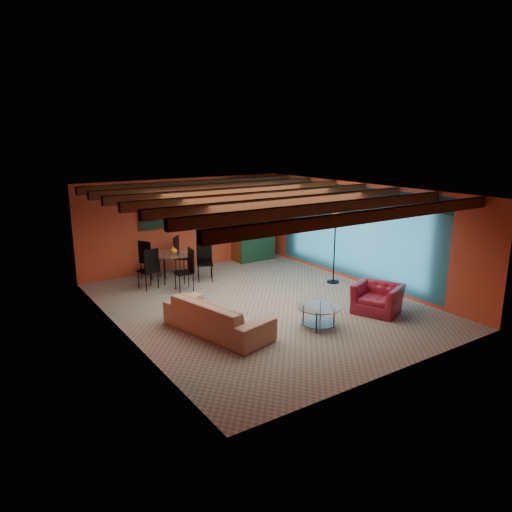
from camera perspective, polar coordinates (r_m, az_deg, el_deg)
room at (r=10.83m, az=0.26°, el=6.13°), size 6.52×8.01×2.71m
sofa at (r=9.71m, az=-4.65°, el=-7.17°), size 1.49×2.55×0.70m
armchair at (r=11.08m, az=14.39°, el=-4.97°), size 1.21×1.27×0.66m
coffee_table at (r=10.05m, az=7.53°, el=-7.22°), size 0.95×0.95×0.46m
dining_table at (r=13.08m, az=-9.82°, el=-0.76°), size 2.82×2.82×1.11m
armoire at (r=15.19m, az=-0.40°, el=3.65°), size 1.27×0.64×2.21m
floor_lamp at (r=12.91m, az=9.43°, el=1.17°), size 0.53×0.53×2.03m
ceiling_fan at (r=10.74m, az=0.59°, el=6.05°), size 1.50×1.50×0.44m
painting at (r=13.91m, az=-11.78°, el=4.66°), size 1.05×0.03×0.65m
potted_plant at (r=15.00m, az=-0.40°, el=8.72°), size 0.52×0.48×0.49m
vase at (r=12.93m, az=-9.94°, el=2.05°), size 0.24×0.24×0.20m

